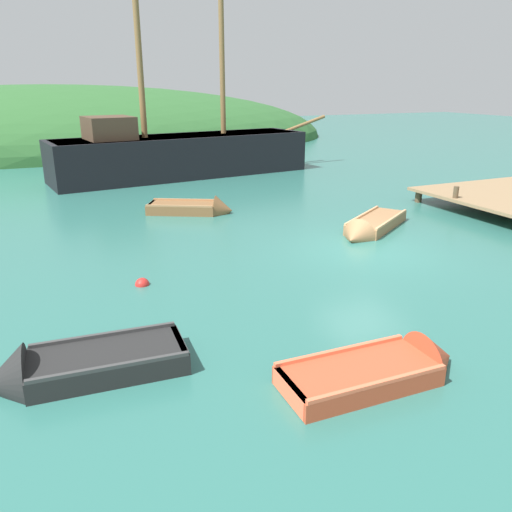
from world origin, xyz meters
TOP-DOWN VIEW (x-y plane):
  - ground_plane at (0.00, 0.00)m, footprint 120.00×120.00m
  - shore_hill at (-7.09, 34.45)m, footprint 49.37×26.29m
  - sailing_ship at (-1.45, 14.92)m, footprint 16.60×5.08m
  - rowboat_center at (-8.71, -3.72)m, footprint 3.39×1.46m
  - rowboat_far at (1.35, 1.68)m, footprint 3.87×3.08m
  - rowboat_near_dock at (-3.25, 6.61)m, footprint 3.44×2.59m
  - rowboat_outer_right at (-3.83, -5.91)m, footprint 3.31×1.26m
  - buoy_red at (-6.77, 0.02)m, footprint 0.36×0.36m

SIDE VIEW (x-z plane):
  - ground_plane at x=0.00m, z-range 0.00..0.00m
  - shore_hill at x=-7.09m, z-range -4.75..4.75m
  - buoy_red at x=-6.77m, z-range -0.18..0.18m
  - rowboat_outer_right at x=-3.83m, z-range -0.46..0.68m
  - rowboat_far at x=1.35m, z-range -0.43..0.66m
  - rowboat_near_dock at x=-3.25m, z-range -0.45..0.70m
  - rowboat_center at x=-8.71m, z-range -0.47..0.74m
  - sailing_ship at x=-1.45m, z-range -5.07..6.78m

